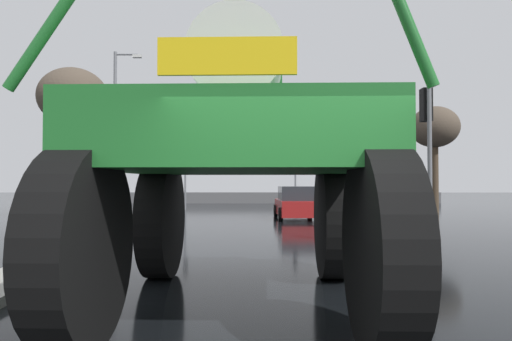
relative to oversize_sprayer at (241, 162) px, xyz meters
name	(u,v)px	position (x,y,z in m)	size (l,w,h in m)	color
ground_plane	(263,219)	(0.57, 15.22, -1.97)	(120.00, 120.00, 0.00)	black
median_island	(1,285)	(-3.78, 0.82, -1.90)	(1.19, 9.39, 0.15)	#9E9B93
oversize_sprayer	(241,162)	(0.00, 0.00, 0.00)	(4.37, 5.72, 4.81)	black
sedan_ahead	(296,203)	(2.10, 15.37, -1.26)	(2.00, 4.16, 1.52)	maroon
traffic_signal_near_left	(61,154)	(-4.71, 5.21, 0.42)	(0.24, 0.54, 3.29)	slate
traffic_signal_near_right	(427,129)	(4.53, 5.20, 1.07)	(0.24, 0.54, 4.18)	slate
traffic_signal_far_left	(186,162)	(-4.21, 22.83, 1.05)	(0.24, 0.55, 4.14)	slate
traffic_signal_far_right	(295,166)	(2.69, 22.83, 0.77)	(0.24, 0.55, 3.76)	slate
streetlight_far_left	(116,125)	(-7.49, 19.13, 2.92)	(1.56, 0.24, 8.95)	slate
bare_tree_left	(73,98)	(-8.22, 14.85, 3.63)	(3.15, 3.15, 6.97)	#473828
bare_tree_right	(435,128)	(10.29, 19.66, 2.78)	(2.72, 2.72, 5.99)	#473828
roadside_barrier	(260,198)	(0.57, 31.82, -1.52)	(29.64, 0.24, 0.90)	#59595B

